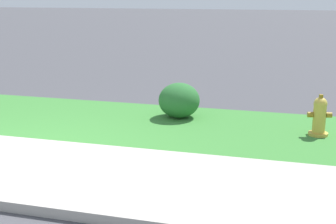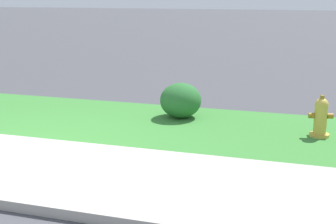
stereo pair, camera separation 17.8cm
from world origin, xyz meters
name	(u,v)px [view 1 (the left image)]	position (x,y,z in m)	size (l,w,h in m)	color
ground_plane	(6,164)	(0.00, 0.00, 0.00)	(120.00, 120.00, 0.00)	#424247
sidewalk_pavement	(6,164)	(0.00, 0.00, 0.01)	(18.00, 2.20, 0.01)	#ADA89E
grass_verge	(85,118)	(0.00, 2.48, 0.00)	(18.00, 2.76, 0.01)	#387A33
fire_hydrant_by_grass_verge	(319,116)	(4.14, 2.53, 0.32)	(0.40, 0.37, 0.68)	gold
shrub_bush_far_verge	(179,100)	(1.67, 3.02, 0.33)	(0.77, 0.77, 0.65)	#28662D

